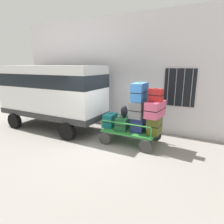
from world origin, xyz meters
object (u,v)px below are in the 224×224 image
suitcase_center_bottom (138,124)px  suitcase_midright_middle (155,109)px  suitcase_center_top (140,92)px  suitcase_midright_top (156,95)px  luggage_cart (131,132)px  van (52,91)px  suitcase_center_middle (139,109)px  suitcase_midright_bottom (155,125)px  suitcase_left_bottom (110,120)px  suitcase_midleft_bottom (123,123)px  backpack (124,112)px

suitcase_center_bottom → suitcase_midright_middle: suitcase_midright_middle is taller
suitcase_center_top → suitcase_midright_top: suitcase_center_top is taller
luggage_cart → suitcase_midright_middle: suitcase_midright_middle is taller
van → suitcase_midright_middle: 4.78m
suitcase_center_bottom → suitcase_center_middle: size_ratio=0.71×
suitcase_center_bottom → suitcase_midright_top: 1.27m
suitcase_center_middle → van: bearing=-179.7°
van → suitcase_center_top: 4.18m
suitcase_midright_bottom → suitcase_midright_middle: bearing=-90.0°
suitcase_left_bottom → suitcase_midright_top: (1.78, -0.06, 1.14)m
suitcase_midleft_bottom → backpack: (0.03, -0.00, 0.45)m
luggage_cart → suitcase_center_top: (0.30, 0.01, 1.55)m
suitcase_midleft_bottom → luggage_cart: bearing=4.8°
luggage_cart → suitcase_midright_middle: 1.34m
suitcase_left_bottom → backpack: (0.62, -0.06, 0.43)m
luggage_cart → suitcase_midleft_bottom: (-0.30, -0.03, 0.33)m
suitcase_midleft_bottom → suitcase_center_top: size_ratio=0.99×
suitcase_left_bottom → suitcase_midright_top: bearing=-2.0°
suitcase_center_middle → suitcase_midright_middle: (0.59, -0.02, 0.06)m
suitcase_center_middle → backpack: 0.59m
suitcase_midright_middle → suitcase_midright_top: size_ratio=1.95×
luggage_cart → suitcase_midright_bottom: 0.98m
van → suitcase_center_middle: bearing=0.3°
suitcase_center_bottom → backpack: 0.70m
suitcase_midleft_bottom → suitcase_center_bottom: size_ratio=1.28×
van → luggage_cart: (3.87, 0.02, -1.34)m
van → suitcase_midright_bottom: van is taller
suitcase_left_bottom → suitcase_center_top: suitcase_center_top is taller
suitcase_midleft_bottom → suitcase_midright_top: bearing=-0.3°
suitcase_center_middle → backpack: bearing=-177.0°
van → suitcase_left_bottom: bearing=1.0°
suitcase_midright_middle → suitcase_midright_top: 0.49m
suitcase_midright_bottom → suitcase_midright_middle: (0.00, -0.05, 0.59)m
suitcase_left_bottom → suitcase_center_bottom: suitcase_center_bottom is taller
suitcase_center_top → suitcase_midright_bottom: bearing=2.8°
suitcase_center_middle → backpack: size_ratio=1.96×
suitcase_midleft_bottom → suitcase_center_bottom: (0.59, 0.03, 0.05)m
suitcase_midleft_bottom → suitcase_center_top: suitcase_center_top is taller
van → backpack: (3.60, -0.00, -0.56)m
van → suitcase_center_middle: van is taller
suitcase_midright_top → backpack: bearing=179.9°
suitcase_midright_middle → suitcase_midright_top: suitcase_midright_top is taller
van → suitcase_left_bottom: (2.98, 0.05, -0.99)m
suitcase_left_bottom → suitcase_midright_bottom: (1.78, 0.01, 0.06)m
suitcase_center_bottom → suitcase_left_bottom: bearing=178.8°
luggage_cart → backpack: backpack is taller
van → suitcase_midleft_bottom: 3.72m
suitcase_center_top → suitcase_midright_bottom: size_ratio=1.25×
suitcase_center_bottom → suitcase_midright_bottom: (0.59, 0.03, 0.04)m
suitcase_center_bottom → suitcase_center_top: bearing=90.0°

